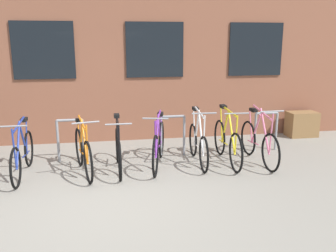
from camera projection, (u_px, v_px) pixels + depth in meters
The scene contains 11 objects.
ground_plane at pixel (105, 199), 5.33m from camera, with size 42.00×42.00×0.00m, color gray.
storefront_building at pixel (100, 21), 11.41m from camera, with size 28.00×7.71×5.74m.
bike_rack at pixel (123, 134), 7.10m from camera, with size 6.52×0.05×0.83m.
bicycle_purple at pixel (159, 145), 6.71m from camera, with size 0.58×1.78×1.04m.
bicycle_yellow at pixel (227, 142), 6.90m from camera, with size 0.44×1.78×1.08m.
bicycle_blue at pixel (23, 154), 6.22m from camera, with size 0.44×1.75×1.02m.
bicycle_pink at pixel (259, 142), 6.91m from camera, with size 0.44×1.72×1.11m.
bicycle_orange at pixel (83, 152), 6.33m from camera, with size 0.51×1.64×1.03m.
bicycle_black at pixel (118, 150), 6.49m from camera, with size 0.44×1.64×0.99m.
bicycle_white at pixel (198, 143), 6.86m from camera, with size 0.44×1.65×1.08m.
planter_box at pixel (302, 124), 8.79m from camera, with size 0.70×0.44×0.60m, color olive.
Camera 1 is at (0.07, -5.02, 2.29)m, focal length 38.62 mm.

